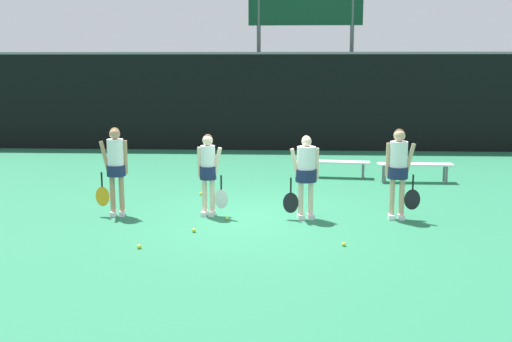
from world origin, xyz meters
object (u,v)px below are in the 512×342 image
Objects in this scene: tennis_ball_2 at (227,218)px; player_3 at (399,166)px; scoreboard at (305,22)px; tennis_ball_4 at (201,194)px; bench_far at (333,163)px; player_0 at (116,164)px; tennis_ball_3 at (194,230)px; tennis_ball_1 at (139,246)px; bench_courtside at (415,166)px; tennis_ball_0 at (344,244)px; player_2 at (306,170)px; player_1 at (208,169)px.

player_3 is at bearing 4.73° from tennis_ball_2.
scoreboard is 9.64m from tennis_ball_4.
bench_far reaches higher than tennis_ball_4.
player_0 is 2.24m from tennis_ball_3.
player_3 is (1.49, -10.12, -3.33)m from scoreboard.
tennis_ball_1 is 1.23m from tennis_ball_3.
tennis_ball_0 is (-2.27, -5.50, -0.37)m from bench_courtside.
player_2 is 22.24× the size of tennis_ball_1.
bench_courtside is 25.79× the size of tennis_ball_1.
tennis_ball_3 is (-2.84, -5.36, -0.34)m from bench_far.
bench_courtside reaches higher than tennis_ball_1.
tennis_ball_2 is at bearing 56.34° from tennis_ball_1.
tennis_ball_4 is at bearing -160.50° from bench_courtside.
scoreboard is 10.76m from player_2.
bench_far is 3.93m from tennis_ball_4.
tennis_ball_4 is at bearing 83.86° from tennis_ball_1.
tennis_ball_3 is (1.68, -1.11, -0.98)m from player_0.
bench_courtside is at bearing 46.16° from tennis_ball_1.
bench_courtside is 25.99× the size of tennis_ball_4.
player_2 is at bearing 7.53° from tennis_ball_2.
scoreboard reaches higher than player_2.
scoreboard is 85.83× the size of tennis_ball_2.
player_0 reaches higher than tennis_ball_4.
player_0 is 1.08× the size of player_2.
tennis_ball_2 is (0.39, -0.35, -0.89)m from player_1.
player_3 is (3.62, -0.09, 0.10)m from player_1.
scoreboard is 12.26m from tennis_ball_3.
player_0 is 2.55m from tennis_ball_4.
player_2 is 3.52m from tennis_ball_1.
tennis_ball_0 is 0.97× the size of tennis_ball_4.
tennis_ball_2 is (-3.23, -0.27, -1.00)m from player_3.
player_1 is (-2.73, -4.14, 0.55)m from bench_far.
player_3 is at bearing -81.64° from scoreboard.
bench_courtside is 8.05m from tennis_ball_1.
player_0 reaches higher than tennis_ball_3.
scoreboard is 2.98× the size of bench_courtside.
tennis_ball_2 is 1.00m from tennis_ball_3.
bench_courtside is 3.90m from player_3.
tennis_ball_4 is (-2.55, -8.23, -4.32)m from scoreboard.
bench_courtside is 5.46m from tennis_ball_4.
bench_far reaches higher than tennis_ball_0.
player_2 is at bearing 108.30° from tennis_ball_0.
player_1 is (-4.73, -3.60, 0.52)m from bench_courtside.
player_3 reaches higher than player_0.
scoreboard is 2.87× the size of bench_far.
tennis_ball_3 is at bearing -101.29° from scoreboard.
scoreboard reaches higher than bench_far.
tennis_ball_0 is at bearing -86.71° from bench_far.
player_1 is (-2.14, -10.04, -3.43)m from scoreboard.
bench_courtside is 7.52m from player_0.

